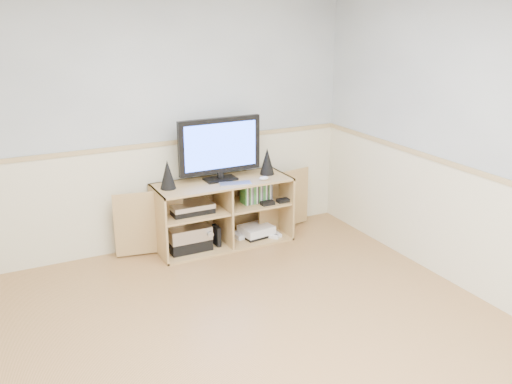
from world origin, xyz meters
The scene contains 11 objects.
room centered at (-0.06, 0.12, 1.22)m, with size 4.04×4.54×2.54m.
media_cabinet centered at (0.57, 2.03, 0.33)m, with size 2.10×0.50×0.65m.
monitor centered at (0.57, 2.02, 0.98)m, with size 0.83×0.18×0.61m.
speaker_left centered at (0.03, 1.99, 0.79)m, with size 0.15×0.15×0.27m, color black.
speaker_right centered at (1.07, 1.99, 0.78)m, with size 0.15×0.15×0.27m, color black.
keyboard centered at (0.64, 1.83, 0.66)m, with size 0.30×0.12×0.01m, color silver.
mouse centered at (0.95, 1.83, 0.67)m, with size 0.10×0.06×0.04m, color white.
av_components centered at (0.21, 1.97, 0.22)m, with size 0.50×0.30×0.47m.
game_consoles centered at (0.91, 1.96, 0.07)m, with size 0.46×0.30×0.11m.
game_cases centered at (0.93, 1.95, 0.48)m, with size 0.30×0.14×0.19m, color #3F8C3F.
wall_outlet centered at (1.00, 2.23, 0.60)m, with size 0.12×0.03×0.12m, color white.
Camera 1 is at (-1.51, -2.86, 2.29)m, focal length 40.00 mm.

